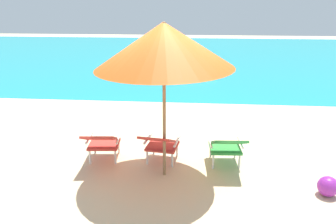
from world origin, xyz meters
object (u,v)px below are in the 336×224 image
at_px(lounge_chair_left, 102,142).
at_px(lounge_chair_center, 160,143).
at_px(swim_buoy, 195,75).
at_px(beach_umbrella_center, 164,45).
at_px(beach_ball, 328,186).
at_px(lounge_chair_right, 227,146).

distance_m(lounge_chair_left, lounge_chair_center, 1.00).
relative_size(swim_buoy, lounge_chair_center, 1.71).
relative_size(beach_umbrella_center, beach_ball, 9.53).
xyz_separation_m(swim_buoy, lounge_chair_left, (-1.51, -7.14, 0.31)).
xyz_separation_m(lounge_chair_center, beach_ball, (2.52, -0.73, -0.26)).
xyz_separation_m(beach_umbrella_center, beach_ball, (2.41, -0.39, -1.93)).
distance_m(swim_buoy, lounge_chair_right, 7.15).
height_order(lounge_chair_left, lounge_chair_center, same).
bearing_deg(beach_umbrella_center, lounge_chair_right, 18.39).
distance_m(swim_buoy, beach_umbrella_center, 7.73).
height_order(lounge_chair_right, beach_umbrella_center, beach_umbrella_center).
bearing_deg(lounge_chair_left, lounge_chair_center, 1.26).
height_order(swim_buoy, lounge_chair_center, lounge_chair_center).
distance_m(lounge_chair_right, beach_ball, 1.60).
distance_m(lounge_chair_left, lounge_chair_right, 2.12).
relative_size(swim_buoy, beach_umbrella_center, 0.57).
bearing_deg(beach_ball, swim_buoy, 104.30).
height_order(lounge_chair_center, beach_ball, lounge_chair_center).
bearing_deg(beach_umbrella_center, lounge_chair_left, 164.05).
bearing_deg(beach_umbrella_center, beach_ball, -9.28).
bearing_deg(lounge_chair_center, lounge_chair_right, -0.11).
distance_m(swim_buoy, beach_ball, 8.10).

